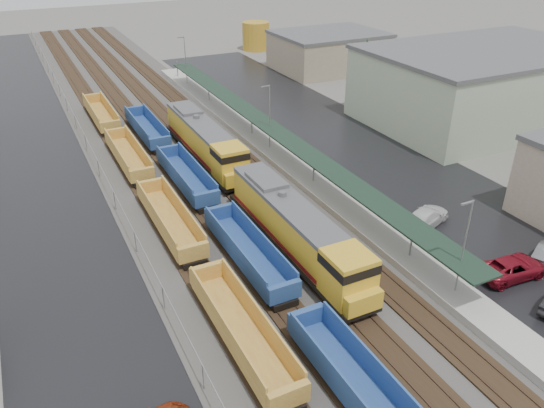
{
  "coord_description": "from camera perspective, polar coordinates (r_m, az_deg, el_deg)",
  "views": [
    {
      "loc": [
        -15.71,
        -1.33,
        24.14
      ],
      "look_at": [
        2.48,
        35.27,
        2.0
      ],
      "focal_mm": 35.0,
      "sensor_mm": 36.0,
      "label": 1
    }
  ],
  "objects": [
    {
      "name": "west_parking_lot",
      "position": [
        65.91,
        -23.93,
        4.43
      ],
      "size": [
        10.0,
        160.0,
        0.02
      ],
      "primitive_type": "cube",
      "color": "black",
      "rests_on": "ground"
    },
    {
      "name": "locomotive_trail",
      "position": [
        59.1,
        -7.14,
        6.64
      ],
      "size": [
        3.02,
        19.91,
        4.51
      ],
      "color": "black",
      "rests_on": "ground"
    },
    {
      "name": "ballast_strip",
      "position": [
        67.74,
        -11.34,
        7.04
      ],
      "size": [
        20.0,
        160.0,
        0.08
      ],
      "primitive_type": "cube",
      "color": "#302D2B",
      "rests_on": "ground"
    },
    {
      "name": "trackbed",
      "position": [
        67.7,
        -11.35,
        7.13
      ],
      "size": [
        14.6,
        160.0,
        0.22
      ],
      "color": "black",
      "rests_on": "ground"
    },
    {
      "name": "industrial_buildings",
      "position": [
        74.02,
        21.71,
        10.87
      ],
      "size": [
        32.52,
        75.3,
        9.5
      ],
      "color": "gray",
      "rests_on": "ground"
    },
    {
      "name": "well_string_blue",
      "position": [
        36.09,
        2.45,
        -11.19
      ],
      "size": [
        2.55,
        89.46,
        2.26
      ],
      "color": "navy",
      "rests_on": "ground"
    },
    {
      "name": "locomotive_lead",
      "position": [
        41.82,
        2.81,
        -2.91
      ],
      "size": [
        3.02,
        19.91,
        4.51
      ],
      "color": "black",
      "rests_on": "ground"
    },
    {
      "name": "parked_car_east_b",
      "position": [
        44.3,
        24.41,
        -6.27
      ],
      "size": [
        3.03,
        5.82,
        1.56
      ],
      "primitive_type": "imported",
      "rotation": [
        0.0,
        0.0,
        1.49
      ],
      "color": "maroon",
      "rests_on": "ground"
    },
    {
      "name": "chainlink_fence",
      "position": [
        64.18,
        -19.25,
        6.26
      ],
      "size": [
        0.08,
        160.04,
        2.02
      ],
      "color": "gray",
      "rests_on": "ground"
    },
    {
      "name": "tree_east",
      "position": [
        75.78,
        10.01,
        14.55
      ],
      "size": [
        4.4,
        4.4,
        10.0
      ],
      "color": "#332316",
      "rests_on": "ground"
    },
    {
      "name": "station_platform",
      "position": [
        61.8,
        -0.25,
        6.19
      ],
      "size": [
        3.0,
        80.0,
        8.0
      ],
      "color": "#9E9B93",
      "rests_on": "ground"
    },
    {
      "name": "parked_car_east_c",
      "position": [
        48.77,
        16.23,
        -1.37
      ],
      "size": [
        4.21,
        6.08,
        1.63
      ],
      "primitive_type": "imported",
      "rotation": [
        0.0,
        0.0,
        1.95
      ],
      "color": "silver",
      "rests_on": "ground"
    },
    {
      "name": "east_commuter_lot",
      "position": [
        66.5,
        7.17,
        6.94
      ],
      "size": [
        16.0,
        100.0,
        0.02
      ],
      "primitive_type": "cube",
      "color": "black",
      "rests_on": "ground"
    },
    {
      "name": "well_string_yellow",
      "position": [
        40.32,
        -7.74,
        -6.65
      ],
      "size": [
        2.53,
        91.34,
        2.24
      ],
      "color": "#B27731",
      "rests_on": "ground"
    },
    {
      "name": "storage_tank",
      "position": [
        113.9,
        -1.74,
        17.62
      ],
      "size": [
        5.52,
        5.52,
        5.52
      ],
      "primitive_type": "cylinder",
      "color": "#B48724",
      "rests_on": "ground"
    }
  ]
}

